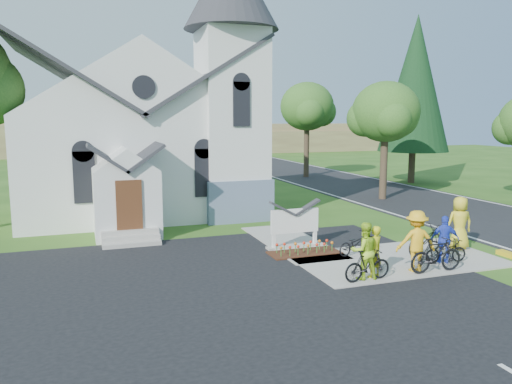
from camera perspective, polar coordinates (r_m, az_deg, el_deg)
name	(u,v)px	position (r m, az deg, el deg)	size (l,w,h in m)	color
ground	(367,268)	(16.93, 12.60, -8.53)	(120.00, 120.00, 0.00)	#2C5518
parking_lot	(162,320)	(12.78, -10.65, -14.14)	(20.00, 16.00, 0.02)	black
road	(376,191)	(34.58, 13.58, 0.12)	(8.00, 90.00, 0.02)	black
sidewalk	(397,259)	(18.13, 15.83, -7.43)	(7.00, 4.00, 0.05)	#9E998F
church	(145,111)	(26.37, -12.53, 9.05)	(12.35, 12.00, 13.00)	white
church_sign	(295,221)	(18.87, 4.44, -3.37)	(2.20, 0.40, 1.70)	#9E998F
flower_bed	(304,253)	(18.30, 5.55, -6.95)	(2.60, 1.10, 0.07)	#3A1B0F
tree_road_near	(386,112)	(30.90, 14.60, 8.79)	(4.00, 4.00, 7.05)	#33261C
tree_road_mid	(307,107)	(41.64, 5.86, 9.65)	(4.40, 4.40, 7.80)	#33261C
conifer	(415,84)	(39.63, 17.76, 11.69)	(5.20, 5.20, 12.40)	#33261C
distant_hills	(171,137)	(71.10, -9.65, 6.16)	(61.00, 10.00, 5.60)	brown
cyclist_0	(374,252)	(15.72, 13.35, -6.65)	(0.58, 0.38, 1.60)	gold
bike_0	(356,244)	(18.19, 11.32, -5.80)	(0.54, 1.56, 0.82)	black
cyclist_1	(364,251)	(15.47, 12.25, -6.57)	(0.85, 0.66, 1.75)	#ABD828
bike_1	(368,265)	(15.42, 12.63, -8.17)	(0.45, 1.59, 0.96)	black
cyclist_2	(445,239)	(17.93, 20.76, -5.09)	(0.94, 0.39, 1.61)	blue
bike_2	(425,240)	(18.99, 18.76, -5.17)	(0.67, 1.94, 1.02)	black
cyclist_3	(416,241)	(16.67, 17.84, -5.34)	(1.26, 0.73, 1.95)	yellow
bike_3	(436,255)	(16.81, 19.90, -6.79)	(0.53, 1.87, 1.12)	black
cyclist_4	(460,223)	(19.99, 22.24, -3.28)	(0.96, 0.63, 1.97)	gold
bike_4	(446,251)	(18.03, 20.85, -6.33)	(0.54, 1.54, 0.81)	black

